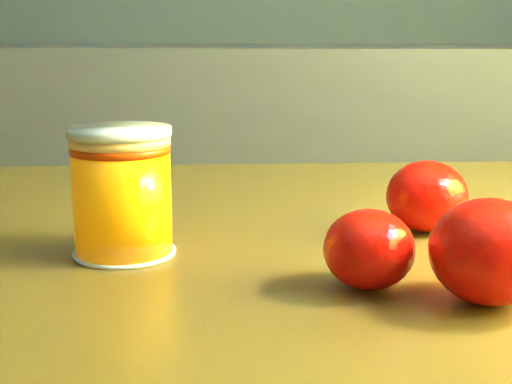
{
  "coord_description": "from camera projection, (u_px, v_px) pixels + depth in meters",
  "views": [
    {
      "loc": [
        0.69,
        -0.37,
        0.93
      ],
      "look_at": [
        0.66,
        0.14,
        0.82
      ],
      "focal_mm": 50.0,
      "sensor_mm": 36.0,
      "label": 1
    }
  ],
  "objects": [
    {
      "name": "orange_extra",
      "position": [
        490.0,
        251.0,
        0.43
      ],
      "size": [
        0.07,
        0.07,
        0.06
      ],
      "primitive_type": "ellipsoid",
      "rotation": [
        0.0,
        0.0,
        -0.0
      ],
      "color": "red",
      "rests_on": "table"
    },
    {
      "name": "kitchen_counter",
      "position": [
        47.0,
        216.0,
        1.92
      ],
      "size": [
        3.15,
        0.6,
        0.9
      ],
      "primitive_type": "cube",
      "color": "#4F4E54",
      "rests_on": "ground"
    },
    {
      "name": "table",
      "position": [
        386.0,
        367.0,
        0.57
      ],
      "size": [
        1.11,
        0.85,
        0.77
      ],
      "rotation": [
        0.0,
        0.0,
        0.13
      ],
      "color": "brown",
      "rests_on": "ground"
    },
    {
      "name": "orange_back",
      "position": [
        427.0,
        196.0,
        0.59
      ],
      "size": [
        0.07,
        0.07,
        0.06
      ],
      "primitive_type": "ellipsoid",
      "rotation": [
        0.0,
        0.0,
        0.13
      ],
      "color": "red",
      "rests_on": "table"
    },
    {
      "name": "orange_front",
      "position": [
        369.0,
        249.0,
        0.45
      ],
      "size": [
        0.07,
        0.07,
        0.05
      ],
      "primitive_type": "ellipsoid",
      "rotation": [
        0.0,
        0.0,
        0.11
      ],
      "color": "red",
      "rests_on": "table"
    },
    {
      "name": "juice_glass",
      "position": [
        122.0,
        193.0,
        0.52
      ],
      "size": [
        0.07,
        0.07,
        0.09
      ],
      "rotation": [
        0.0,
        0.0,
        0.16
      ],
      "color": "orange",
      "rests_on": "table"
    }
  ]
}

